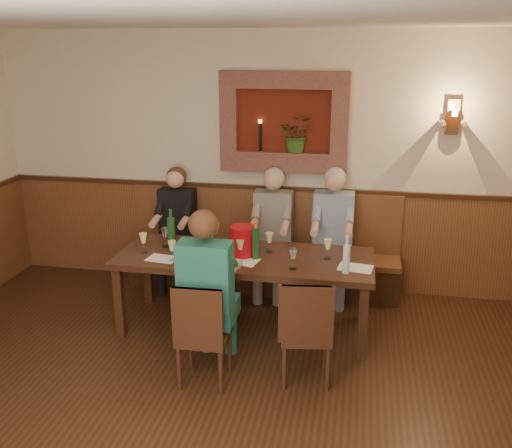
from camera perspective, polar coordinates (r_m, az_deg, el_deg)
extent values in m
cube|color=beige|center=(6.26, 0.95, 6.12)|extent=(6.00, 0.04, 2.80)
cube|color=silver|center=(3.22, -8.49, 20.07)|extent=(6.00, 6.00, 0.04)
cube|color=brown|center=(6.47, 0.88, -1.31)|extent=(6.00, 0.04, 1.10)
cube|color=#381E0F|center=(6.31, 0.91, 3.63)|extent=(6.02, 0.06, 0.05)
cube|color=#59190C|center=(6.14, 2.82, 10.13)|extent=(1.00, 0.02, 0.70)
cube|color=brown|center=(6.06, 2.82, 14.20)|extent=(1.36, 0.12, 0.18)
cube|color=brown|center=(6.17, 2.70, 6.02)|extent=(1.36, 0.12, 0.18)
cube|color=brown|center=(6.21, -2.73, 10.21)|extent=(0.18, 0.12, 0.70)
cube|color=brown|center=(6.05, 8.38, 9.85)|extent=(0.18, 0.12, 0.70)
cube|color=brown|center=(6.15, 2.71, 7.03)|extent=(1.00, 0.14, 0.04)
imported|color=#2E4F1B|center=(6.10, 4.15, 8.96)|extent=(0.35, 0.30, 0.39)
cylinder|color=black|center=(6.16, 0.41, 8.67)|extent=(0.03, 0.03, 0.30)
cylinder|color=#FFBF59|center=(6.14, 0.41, 10.24)|extent=(0.04, 0.04, 0.04)
cube|color=brown|center=(6.11, 19.05, 10.10)|extent=(0.12, 0.08, 0.35)
cylinder|color=brown|center=(6.03, 18.14, 9.62)|extent=(0.05, 0.18, 0.05)
cylinder|color=brown|center=(6.06, 20.04, 9.47)|extent=(0.05, 0.18, 0.05)
cylinder|color=#FFBF59|center=(5.97, 19.27, 10.41)|extent=(0.06, 0.06, 0.06)
cube|color=black|center=(5.37, -1.15, -3.46)|extent=(2.40, 0.90, 0.06)
cube|color=black|center=(5.52, -13.49, -7.59)|extent=(0.08, 0.08, 0.69)
cube|color=black|center=(5.09, 10.64, -9.66)|extent=(0.08, 0.08, 0.69)
cube|color=black|center=(6.14, -10.74, -4.75)|extent=(0.08, 0.08, 0.69)
cube|color=black|center=(5.76, 10.69, -6.31)|extent=(0.08, 0.08, 0.69)
cube|color=#381E0F|center=(6.39, 0.53, -4.91)|extent=(3.00, 0.40, 0.40)
cube|color=brown|center=(6.31, 0.54, -3.07)|extent=(3.00, 0.45, 0.06)
cube|color=brown|center=(6.37, 0.85, 0.56)|extent=(3.00, 0.06, 0.66)
cube|color=black|center=(4.80, -5.13, -13.32)|extent=(0.38, 0.38, 0.38)
cube|color=black|center=(4.70, -5.20, -11.10)|extent=(0.40, 0.40, 0.05)
cube|color=black|center=(4.42, -5.88, -9.25)|extent=(0.40, 0.05, 0.47)
cube|color=black|center=(4.82, 4.94, -13.14)|extent=(0.43, 0.43, 0.38)
cube|color=black|center=(4.71, 5.01, -10.89)|extent=(0.45, 0.45, 0.05)
cube|color=black|center=(4.43, 5.19, -9.02)|extent=(0.40, 0.09, 0.48)
cube|color=black|center=(6.48, -8.04, -4.54)|extent=(0.39, 0.41, 0.45)
cube|color=black|center=(6.41, -7.83, 1.24)|extent=(0.39, 0.21, 0.52)
sphere|color=#D8A384|center=(6.28, -8.09, 4.47)|extent=(0.20, 0.20, 0.20)
sphere|color=#4C2D19|center=(6.32, -7.96, 4.73)|extent=(0.22, 0.22, 0.22)
cube|color=#585451|center=(6.23, 1.47, -5.29)|extent=(0.41, 0.43, 0.45)
cube|color=#585451|center=(6.16, 1.76, 0.87)|extent=(0.41, 0.21, 0.54)
sphere|color=#D8A384|center=(6.02, 1.74, 4.36)|extent=(0.20, 0.20, 0.20)
sphere|color=#B2B2B2|center=(6.06, 1.81, 4.64)|extent=(0.22, 0.22, 0.22)
cube|color=navy|center=(6.17, 7.41, -5.69)|extent=(0.42, 0.44, 0.45)
cube|color=navy|center=(6.10, 7.75, 0.64)|extent=(0.42, 0.22, 0.55)
sphere|color=#D8A384|center=(5.96, 7.89, 4.26)|extent=(0.21, 0.21, 0.21)
sphere|color=#B2B2B2|center=(6.00, 7.92, 4.56)|extent=(0.23, 0.23, 0.23)
cube|color=#1A535E|center=(4.99, -4.36, -11.51)|extent=(0.43, 0.45, 0.45)
cube|color=#1A535E|center=(4.55, -5.11, -5.19)|extent=(0.43, 0.22, 0.56)
sphere|color=#D8A384|center=(4.44, -5.11, -0.09)|extent=(0.21, 0.21, 0.21)
sphere|color=#4C2D19|center=(4.39, -5.29, -0.04)|extent=(0.23, 0.23, 0.23)
cylinder|color=red|center=(5.32, -1.31, -1.69)|extent=(0.29, 0.29, 0.28)
cylinder|color=#19471E|center=(5.23, -0.04, -1.93)|extent=(0.07, 0.07, 0.30)
cylinder|color=orange|center=(5.17, -0.04, 0.11)|extent=(0.03, 0.03, 0.09)
cylinder|color=#19471E|center=(5.54, -8.46, -0.96)|extent=(0.09, 0.09, 0.31)
cylinder|color=#19471E|center=(5.48, -8.55, 1.02)|extent=(0.04, 0.04, 0.09)
cylinder|color=silver|center=(4.98, 9.02, -3.49)|extent=(0.06, 0.06, 0.25)
cylinder|color=silver|center=(4.92, 9.11, -1.63)|extent=(0.03, 0.03, 0.09)
cube|color=white|center=(5.35, -9.34, -3.43)|extent=(0.30, 0.23, 0.00)
cube|color=white|center=(5.22, -1.49, -3.70)|extent=(0.35, 0.28, 0.00)
cube|color=white|center=(5.14, 9.91, -4.33)|extent=(0.33, 0.25, 0.00)
cube|color=white|center=(5.16, -4.20, -4.04)|extent=(0.26, 0.19, 0.00)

